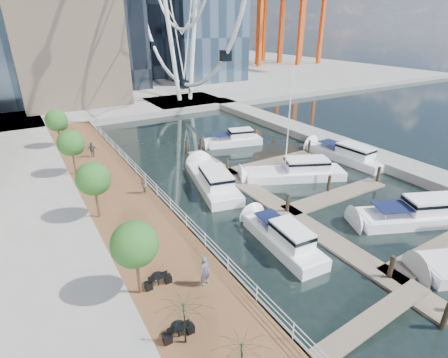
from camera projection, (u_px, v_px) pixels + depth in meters
The scene contains 16 objects.
ground at pixel (332, 277), 22.70m from camera, with size 520.00×520.00×0.00m, color black.
boardwalk at pixel (126, 209), 29.98m from camera, with size 6.00×60.00×1.00m, color brown.
seawall at pixel (159, 201), 31.39m from camera, with size 0.25×60.00×1.00m, color #595954.
land_far at pixel (69, 77), 102.15m from camera, with size 200.00×114.00×1.00m, color gray.
breakwater at pixel (326, 140), 47.51m from camera, with size 4.00×60.00×1.00m, color gray.
pier at pixel (185, 102), 69.68m from camera, with size 14.00×12.00×1.00m, color gray.
railing at pixel (157, 191), 30.92m from camera, with size 0.10×60.00×1.05m, color white, non-canonical shape.
floating_docks at pixel (313, 187), 34.03m from camera, with size 16.00×34.00×2.60m.
port_cranes at pixel (269, 6), 120.98m from camera, with size 40.00×52.00×38.00m.
street_trees at pixel (93, 179), 26.51m from camera, with size 2.60×42.60×4.60m.
cafe_tables at pixel (205, 358), 15.69m from camera, with size 2.50×13.70×0.74m.
yacht_foreground at pixel (414, 222), 29.04m from camera, with size 2.89×10.78×2.15m, color white, non-canonical shape.
pedestrian_near at pixel (205, 271), 20.24m from camera, with size 0.72×0.47×1.98m, color #474B5F.
pedestrian_mid at pixel (143, 185), 31.20m from camera, with size 0.82×0.64×1.69m, color #816759.
pedestrian_far at pixel (92, 150), 39.76m from camera, with size 1.02×0.42×1.73m, color #30373C.
moored_yachts at pixel (297, 183), 36.01m from camera, with size 21.85×36.05×11.50m.
Camera 1 is at (-15.33, -11.84, 15.18)m, focal length 28.00 mm.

